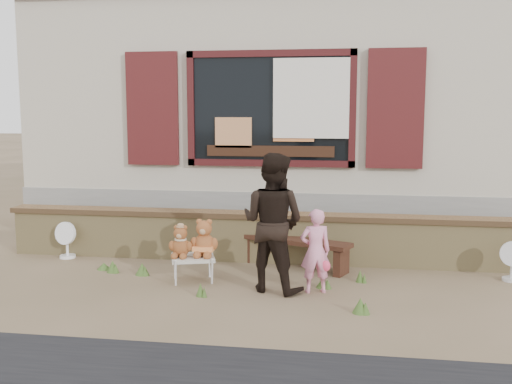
% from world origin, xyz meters
% --- Properties ---
extents(ground, '(80.00, 80.00, 0.00)m').
position_xyz_m(ground, '(0.00, 0.00, 0.00)').
color(ground, brown).
rests_on(ground, ground).
extents(shopfront, '(8.04, 5.13, 4.00)m').
position_xyz_m(shopfront, '(0.00, 4.49, 2.00)').
color(shopfront, '#BAAD97').
rests_on(shopfront, ground).
extents(brick_wall, '(7.10, 0.36, 0.67)m').
position_xyz_m(brick_wall, '(0.00, 1.00, 0.34)').
color(brick_wall, tan).
rests_on(brick_wall, ground).
extents(bench, '(1.51, 0.90, 0.39)m').
position_xyz_m(bench, '(0.49, 0.72, 0.28)').
color(bench, '#311A11').
rests_on(bench, ground).
extents(folding_chair, '(0.61, 0.57, 0.31)m').
position_xyz_m(folding_chair, '(-0.65, -0.09, 0.28)').
color(folding_chair, beige).
rests_on(folding_chair, ground).
extents(teddy_bear_left, '(0.35, 0.32, 0.39)m').
position_xyz_m(teddy_bear_left, '(-0.79, -0.14, 0.50)').
color(teddy_bear_left, brown).
rests_on(teddy_bear_left, folding_chair).
extents(teddy_bear_right, '(0.41, 0.38, 0.46)m').
position_xyz_m(teddy_bear_right, '(-0.52, -0.05, 0.54)').
color(teddy_bear_right, brown).
rests_on(teddy_bear_right, folding_chair).
extents(child, '(0.40, 0.31, 0.95)m').
position_xyz_m(child, '(0.81, -0.30, 0.48)').
color(child, pink).
rests_on(child, ground).
extents(adult, '(0.92, 0.83, 1.57)m').
position_xyz_m(adult, '(0.33, -0.29, 0.78)').
color(adult, black).
rests_on(adult, ground).
extents(fan_left, '(0.33, 0.22, 0.51)m').
position_xyz_m(fan_left, '(-2.67, 0.74, 0.26)').
color(fan_left, white).
rests_on(fan_left, ground).
extents(fan_right, '(0.31, 0.21, 0.49)m').
position_xyz_m(fan_right, '(3.12, 0.51, 0.25)').
color(fan_right, silver).
rests_on(fan_right, ground).
extents(grass_tufts, '(3.41, 1.35, 0.16)m').
position_xyz_m(grass_tufts, '(-0.33, -0.17, 0.07)').
color(grass_tufts, '#415F26').
rests_on(grass_tufts, ground).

